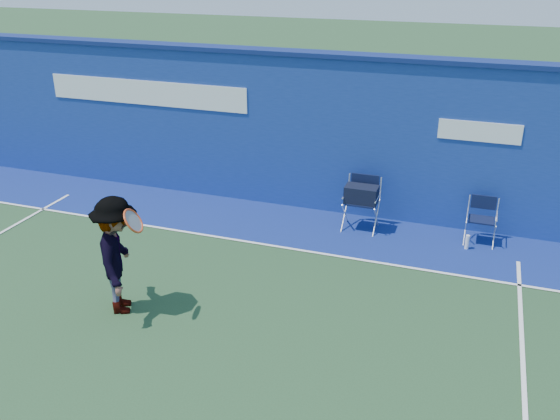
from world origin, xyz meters
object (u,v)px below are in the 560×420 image
(directors_chair_right, at_px, (480,229))
(directors_chair_left, at_px, (361,208))
(tennis_player, at_px, (118,256))
(water_bottle, at_px, (467,242))

(directors_chair_right, bearing_deg, directors_chair_left, -176.33)
(directors_chair_left, height_order, directors_chair_right, directors_chair_left)
(directors_chair_left, xyz_separation_m, tennis_player, (-2.67, -3.79, 0.46))
(tennis_player, bearing_deg, directors_chair_left, 54.82)
(directors_chair_left, distance_m, water_bottle, 1.97)
(directors_chair_right, height_order, water_bottle, directors_chair_right)
(water_bottle, bearing_deg, tennis_player, -142.12)
(directors_chair_right, relative_size, tennis_player, 0.47)
(water_bottle, bearing_deg, directors_chair_left, 173.90)
(directors_chair_left, bearing_deg, tennis_player, -125.18)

